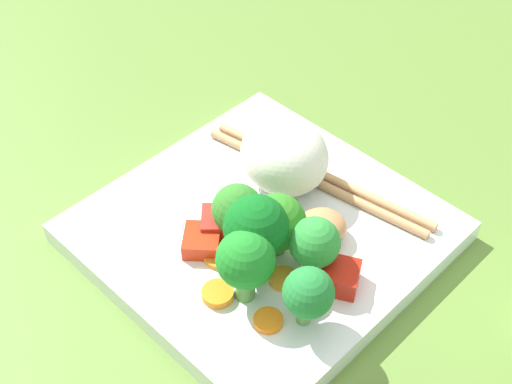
# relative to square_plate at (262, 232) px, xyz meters

# --- Properties ---
(ground_plane) EXTENTS (1.10, 1.10, 0.02)m
(ground_plane) POSITION_rel_square_plate_xyz_m (0.00, 0.00, -0.02)
(ground_plane) COLOR olive
(square_plate) EXTENTS (0.27, 0.27, 0.02)m
(square_plate) POSITION_rel_square_plate_xyz_m (0.00, 0.00, 0.00)
(square_plate) COLOR white
(square_plate) RESTS_ON ground_plane
(rice_mound) EXTENTS (0.09, 0.10, 0.07)m
(rice_mound) POSITION_rel_square_plate_xyz_m (0.05, 0.02, 0.04)
(rice_mound) COLOR white
(rice_mound) RESTS_ON square_plate
(broccoli_floret_0) EXTENTS (0.05, 0.05, 0.06)m
(broccoli_floret_0) POSITION_rel_square_plate_xyz_m (-0.02, -0.03, 0.04)
(broccoli_floret_0) COLOR #569740
(broccoli_floret_0) RESTS_ON square_plate
(broccoli_floret_1) EXTENTS (0.04, 0.04, 0.06)m
(broccoli_floret_1) POSITION_rel_square_plate_xyz_m (-0.01, -0.06, 0.04)
(broccoli_floret_1) COLOR #6EA250
(broccoli_floret_1) RESTS_ON square_plate
(broccoli_floret_2) EXTENTS (0.05, 0.05, 0.07)m
(broccoli_floret_2) POSITION_rel_square_plate_xyz_m (-0.04, -0.03, 0.05)
(broccoli_floret_2) COLOR #79AF55
(broccoli_floret_2) RESTS_ON square_plate
(broccoli_floret_3) EXTENTS (0.04, 0.04, 0.06)m
(broccoli_floret_3) POSITION_rel_square_plate_xyz_m (-0.05, -0.09, 0.05)
(broccoli_floret_3) COLOR #65A456
(broccoli_floret_3) RESTS_ON square_plate
(broccoli_floret_4) EXTENTS (0.04, 0.04, 0.05)m
(broccoli_floret_4) POSITION_rel_square_plate_xyz_m (-0.02, 0.01, 0.04)
(broccoli_floret_4) COLOR #63A154
(broccoli_floret_4) RESTS_ON square_plate
(broccoli_floret_5) EXTENTS (0.04, 0.04, 0.06)m
(broccoli_floret_5) POSITION_rel_square_plate_xyz_m (-0.06, -0.04, 0.05)
(broccoli_floret_5) COLOR #569A45
(broccoli_floret_5) RESTS_ON square_plate
(carrot_slice_0) EXTENTS (0.03, 0.03, 0.00)m
(carrot_slice_0) POSITION_rel_square_plate_xyz_m (-0.03, -0.05, 0.01)
(carrot_slice_0) COLOR #FB9D2C
(carrot_slice_0) RESTS_ON square_plate
(carrot_slice_1) EXTENTS (0.03, 0.03, 0.00)m
(carrot_slice_1) POSITION_rel_square_plate_xyz_m (-0.05, -0.00, 0.01)
(carrot_slice_1) COLOR orange
(carrot_slice_1) RESTS_ON square_plate
(carrot_slice_2) EXTENTS (0.03, 0.03, 0.00)m
(carrot_slice_2) POSITION_rel_square_plate_xyz_m (-0.07, -0.07, 0.01)
(carrot_slice_2) COLOR orange
(carrot_slice_2) RESTS_ON square_plate
(carrot_slice_3) EXTENTS (0.03, 0.03, 0.01)m
(carrot_slice_3) POSITION_rel_square_plate_xyz_m (-0.08, -0.03, 0.01)
(carrot_slice_3) COLOR orange
(carrot_slice_3) RESTS_ON square_plate
(pepper_chunk_0) EXTENTS (0.04, 0.04, 0.01)m
(pepper_chunk_0) POSITION_rel_square_plate_xyz_m (-0.05, 0.02, 0.02)
(pepper_chunk_0) COLOR red
(pepper_chunk_0) RESTS_ON square_plate
(pepper_chunk_1) EXTENTS (0.04, 0.04, 0.02)m
(pepper_chunk_1) POSITION_rel_square_plate_xyz_m (-0.03, 0.02, 0.02)
(pepper_chunk_1) COLOR red
(pepper_chunk_1) RESTS_ON square_plate
(pepper_chunk_2) EXTENTS (0.04, 0.04, 0.02)m
(pepper_chunk_2) POSITION_rel_square_plate_xyz_m (-0.01, -0.09, 0.02)
(pepper_chunk_2) COLOR red
(pepper_chunk_2) RESTS_ON square_plate
(chicken_piece_0) EXTENTS (0.04, 0.05, 0.02)m
(chicken_piece_0) POSITION_rel_square_plate_xyz_m (0.02, -0.05, 0.02)
(chicken_piece_0) COLOR tan
(chicken_piece_0) RESTS_ON square_plate
(chopstick_pair) EXTENTS (0.05, 0.23, 0.01)m
(chopstick_pair) POSITION_rel_square_plate_xyz_m (0.07, 0.00, 0.01)
(chopstick_pair) COLOR tan
(chopstick_pair) RESTS_ON square_plate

